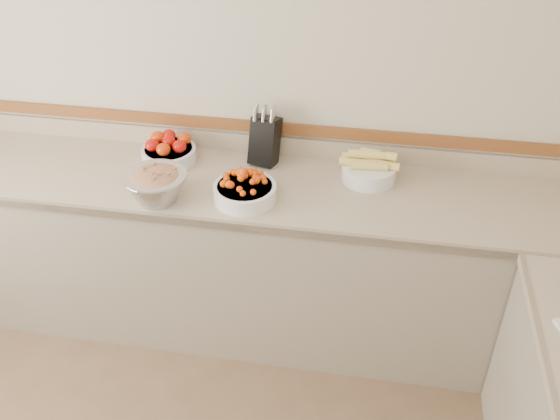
% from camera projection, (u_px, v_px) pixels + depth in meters
% --- Properties ---
extents(back_wall, '(4.00, 0.00, 4.00)m').
position_uv_depth(back_wall, '(232.00, 78.00, 3.05)').
color(back_wall, beige).
rests_on(back_wall, ground_plane).
extents(counter_back, '(4.00, 0.65, 1.08)m').
position_uv_depth(counter_back, '(225.00, 253.00, 3.27)').
color(counter_back, tan).
rests_on(counter_back, ground_plane).
extents(knife_block, '(0.16, 0.18, 0.32)m').
position_uv_depth(knife_block, '(265.00, 139.00, 3.10)').
color(knife_block, black).
rests_on(knife_block, counter_back).
extents(tomato_bowl, '(0.28, 0.28, 0.14)m').
position_uv_depth(tomato_bowl, '(169.00, 151.00, 3.15)').
color(tomato_bowl, white).
rests_on(tomato_bowl, counter_back).
extents(cherry_tomato_bowl, '(0.29, 0.29, 0.16)m').
position_uv_depth(cherry_tomato_bowl, '(245.00, 190.00, 2.86)').
color(cherry_tomato_bowl, white).
rests_on(cherry_tomato_bowl, counter_back).
extents(corn_bowl, '(0.29, 0.26, 0.16)m').
position_uv_depth(corn_bowl, '(369.00, 168.00, 3.00)').
color(corn_bowl, white).
rests_on(corn_bowl, counter_back).
extents(rhubarb_bowl, '(0.29, 0.29, 0.17)m').
position_uv_depth(rhubarb_bowl, '(156.00, 184.00, 2.84)').
color(rhubarb_bowl, '#B2B2BA').
rests_on(rhubarb_bowl, counter_back).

